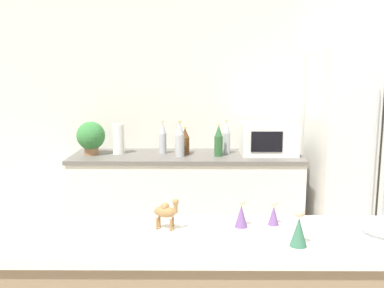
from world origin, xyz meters
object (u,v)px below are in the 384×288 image
(refrigerator, at_px, (361,156))
(wise_man_figurine_blue, at_px, (241,214))
(back_bottle_3, at_px, (185,141))
(camel_figurine, at_px, (166,211))
(potted_plant, at_px, (91,137))
(back_bottle_0, at_px, (163,138))
(back_bottle_1, at_px, (219,141))
(wise_man_figurine_purple, at_px, (299,229))
(microwave, at_px, (268,138))
(paper_towel_roll, at_px, (118,139))
(back_bottle_2, at_px, (180,140))
(wise_man_figurine_crimson, at_px, (274,214))
(back_bottle_4, at_px, (226,138))

(refrigerator, bearing_deg, wise_man_figurine_blue, -124.00)
(back_bottle_3, relative_size, camel_figurine, 1.68)
(potted_plant, distance_m, back_bottle_0, 0.63)
(back_bottle_1, relative_size, wise_man_figurine_purple, 1.74)
(potted_plant, height_order, microwave, potted_plant)
(back_bottle_3, bearing_deg, microwave, -1.08)
(back_bottle_0, relative_size, wise_man_figurine_blue, 2.17)
(microwave, bearing_deg, paper_towel_roll, 179.61)
(refrigerator, xyz_separation_m, wise_man_figurine_blue, (-1.24, -1.83, 0.10))
(back_bottle_3, relative_size, wise_man_figurine_blue, 1.77)
(back_bottle_2, bearing_deg, wise_man_figurine_crimson, -74.90)
(refrigerator, height_order, wise_man_figurine_purple, refrigerator)
(back_bottle_0, bearing_deg, back_bottle_1, -13.70)
(back_bottle_4, distance_m, camel_figurine, 2.03)
(back_bottle_3, distance_m, wise_man_figurine_crimson, 1.97)
(back_bottle_0, bearing_deg, back_bottle_3, -1.84)
(camel_figurine, bearing_deg, back_bottle_3, 88.95)
(microwave, xyz_separation_m, back_bottle_4, (-0.37, 0.02, 0.00))
(potted_plant, relative_size, wise_man_figurine_purple, 1.83)
(wise_man_figurine_purple, bearing_deg, back_bottle_4, 93.34)
(refrigerator, xyz_separation_m, potted_plant, (-2.36, 0.08, 0.16))
(back_bottle_3, height_order, back_bottle_4, back_bottle_4)
(camel_figurine, xyz_separation_m, wise_man_figurine_crimson, (0.48, 0.06, -0.03))
(microwave, height_order, wise_man_figurine_blue, microwave)
(back_bottle_4, bearing_deg, potted_plant, -177.81)
(refrigerator, bearing_deg, back_bottle_3, 175.61)
(microwave, relative_size, back_bottle_0, 1.64)
(wise_man_figurine_blue, bearing_deg, wise_man_figurine_purple, -46.14)
(back_bottle_0, height_order, back_bottle_1, back_bottle_0)
(wise_man_figurine_blue, xyz_separation_m, wise_man_figurine_crimson, (0.15, 0.03, -0.01))
(wise_man_figurine_blue, bearing_deg, wise_man_figurine_crimson, 10.83)
(back_bottle_2, relative_size, wise_man_figurine_purple, 1.92)
(refrigerator, xyz_separation_m, back_bottle_3, (-1.53, 0.12, 0.11))
(wise_man_figurine_blue, bearing_deg, microwave, 77.08)
(back_bottle_4, bearing_deg, back_bottle_0, 179.74)
(paper_towel_roll, height_order, back_bottle_2, back_bottle_2)
(back_bottle_1, xyz_separation_m, camel_figurine, (-0.33, -1.87, -0.01))
(back_bottle_2, bearing_deg, potted_plant, 173.53)
(refrigerator, distance_m, back_bottle_2, 1.58)
(back_bottle_2, xyz_separation_m, wise_man_figurine_purple, (0.54, -2.03, -0.04))
(microwave, relative_size, back_bottle_4, 1.61)
(back_bottle_4, bearing_deg, refrigerator, -5.95)
(back_bottle_0, distance_m, back_bottle_3, 0.20)
(camel_figurine, distance_m, wise_man_figurine_crimson, 0.48)
(potted_plant, xyz_separation_m, camel_figurine, (0.79, -1.94, -0.04))
(back_bottle_1, relative_size, wise_man_figurine_blue, 2.06)
(back_bottle_0, xyz_separation_m, wise_man_figurine_crimson, (0.64, -1.93, -0.05))
(potted_plant, height_order, wise_man_figurine_crimson, potted_plant)
(potted_plant, bearing_deg, refrigerator, -1.83)
(wise_man_figurine_blue, bearing_deg, refrigerator, 56.00)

